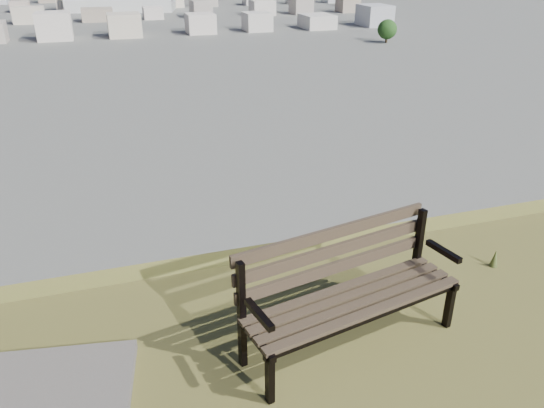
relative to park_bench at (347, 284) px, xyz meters
name	(u,v)px	position (x,y,z in m)	size (l,w,h in m)	color
park_bench	(347,284)	(0.00, 0.00, 0.00)	(1.79, 0.88, 0.90)	#3E3124
arena	(121,0)	(13.02, 287.04, -20.44)	(54.62, 33.10, 21.51)	silver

